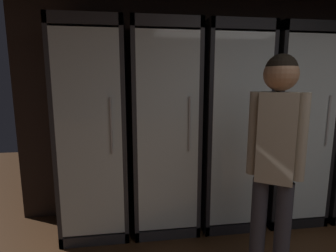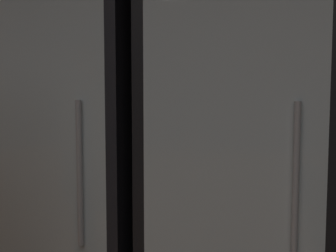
{
  "view_description": "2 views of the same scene",
  "coord_description": "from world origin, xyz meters",
  "px_view_note": "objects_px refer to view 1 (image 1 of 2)",
  "views": [
    {
      "loc": [
        -1.77,
        0.05,
        1.53
      ],
      "look_at": [
        -1.42,
        2.49,
        1.11
      ],
      "focal_mm": 27.86,
      "sensor_mm": 36.0,
      "label": 1
    },
    {
      "loc": [
        0.11,
        1.08,
        1.43
      ],
      "look_at": [
        -0.23,
        2.34,
        1.32
      ],
      "focal_mm": 44.29,
      "sensor_mm": 36.0,
      "label": 2
    }
  ],
  "objects_px": {
    "cooler_left": "(163,131)",
    "cooler_center": "(227,128)",
    "cooler_far_left": "(95,133)",
    "cooler_right": "(287,127)",
    "shopper_near": "(276,149)"
  },
  "relations": [
    {
      "from": "cooler_right",
      "to": "shopper_near",
      "type": "bearing_deg",
      "value": -125.8
    },
    {
      "from": "cooler_far_left",
      "to": "shopper_near",
      "type": "distance_m",
      "value": 1.71
    },
    {
      "from": "cooler_left",
      "to": "cooler_center",
      "type": "bearing_deg",
      "value": -0.06
    },
    {
      "from": "cooler_center",
      "to": "shopper_near",
      "type": "xyz_separation_m",
      "value": [
        -0.04,
        -1.02,
        0.04
      ]
    },
    {
      "from": "cooler_center",
      "to": "cooler_left",
      "type": "bearing_deg",
      "value": 179.94
    },
    {
      "from": "cooler_left",
      "to": "shopper_near",
      "type": "distance_m",
      "value": 1.22
    },
    {
      "from": "cooler_far_left",
      "to": "shopper_near",
      "type": "bearing_deg",
      "value": -36.91
    },
    {
      "from": "cooler_far_left",
      "to": "cooler_center",
      "type": "distance_m",
      "value": 1.4
    },
    {
      "from": "cooler_far_left",
      "to": "cooler_left",
      "type": "bearing_deg",
      "value": -0.03
    },
    {
      "from": "cooler_far_left",
      "to": "cooler_right",
      "type": "relative_size",
      "value": 1.0
    },
    {
      "from": "cooler_right",
      "to": "cooler_center",
      "type": "bearing_deg",
      "value": -179.96
    },
    {
      "from": "cooler_far_left",
      "to": "cooler_right",
      "type": "bearing_deg",
      "value": -0.02
    },
    {
      "from": "shopper_near",
      "to": "cooler_left",
      "type": "bearing_deg",
      "value": 122.91
    },
    {
      "from": "cooler_left",
      "to": "cooler_center",
      "type": "relative_size",
      "value": 1.0
    },
    {
      "from": "cooler_right",
      "to": "shopper_near",
      "type": "distance_m",
      "value": 1.26
    }
  ]
}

